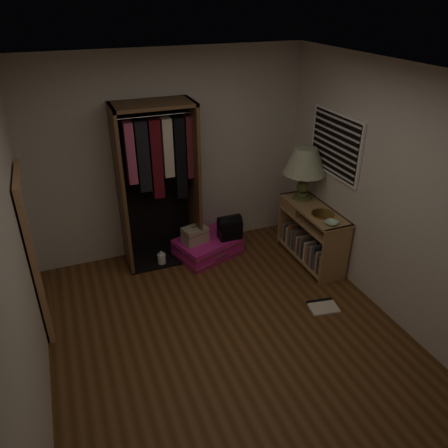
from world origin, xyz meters
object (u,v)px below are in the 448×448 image
Objects in this scene: train_case at (195,235)px; table_lamp at (305,162)px; floor_mirror at (36,252)px; open_wardrobe at (159,171)px; pink_suitcase at (208,247)px; white_jug at (162,259)px; console_bookshelf at (310,232)px; black_bag at (230,227)px.

table_lamp is at bearing -25.07° from train_case.
table_lamp is at bearing 5.61° from floor_mirror.
pink_suitcase is at bearing -17.66° from open_wardrobe.
train_case is 1.95× the size of white_jug.
console_bookshelf is at bearing -35.58° from train_case.
console_bookshelf is 3.11× the size of train_case.
train_case is 0.47m from black_bag.
train_case reaches higher than pink_suitcase.
open_wardrobe is 6.35× the size of black_bag.
floor_mirror reaches higher than table_lamp.
open_wardrobe is 1.71m from floor_mirror.
floor_mirror is at bearing -156.65° from white_jug.
table_lamp is at bearing -8.64° from white_jug.
table_lamp is (1.22, -0.28, 1.13)m from pink_suitcase.
floor_mirror is 3.28m from table_lamp.
train_case is at bearing 173.27° from black_bag.
black_bag is (2.31, 0.52, -0.44)m from floor_mirror.
black_bag reaches higher than pink_suitcase.
pink_suitcase is at bearing -7.56° from train_case.
black_bag is 1.27m from table_lamp.
pink_suitcase is 0.29m from train_case.
open_wardrobe is 1.15m from white_jug.
table_lamp is (1.76, -0.45, 0.03)m from open_wardrobe.
floor_mirror reaches higher than white_jug.
open_wardrobe reaches higher than black_bag.
black_bag is at bearing 12.71° from floor_mirror.
floor_mirror reaches higher than train_case.
open_wardrobe is at bearing 62.13° from white_jug.
console_bookshelf is 0.55× the size of open_wardrobe.
black_bag is 0.47× the size of table_lamp.
console_bookshelf is 6.06× the size of white_jug.
table_lamp is 3.70× the size of white_jug.
black_bag is 1.75× the size of white_jug.
table_lamp is at bearing -31.47° from pink_suitcase.
train_case is at bearing -27.97° from open_wardrobe.
console_bookshelf is 1.49m from train_case.
pink_suitcase is 1.68m from table_lamp.
console_bookshelf is at bearing 0.75° from floor_mirror.
black_bag reaches higher than white_jug.
open_wardrobe is at bearing 163.46° from black_bag.
floor_mirror is 5.27× the size of black_bag.
black_bag is at bearing -33.85° from pink_suitcase.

